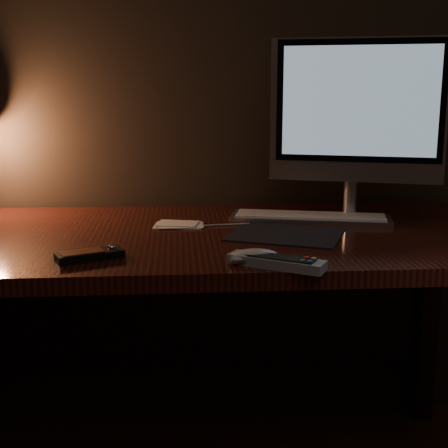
{
  "coord_description": "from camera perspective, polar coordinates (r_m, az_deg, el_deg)",
  "views": [
    {
      "loc": [
        -0.08,
        0.26,
        1.13
      ],
      "look_at": [
        0.03,
        1.73,
        0.8
      ],
      "focal_mm": 50.0,
      "sensor_mm": 36.0,
      "label": 1
    }
  ],
  "objects": [
    {
      "name": "keyboard",
      "position": [
        1.8,
        7.89,
        0.62
      ],
      "size": [
        0.47,
        0.23,
        0.02
      ],
      "primitive_type": "cube",
      "rotation": [
        0.0,
        0.0,
        -0.23
      ],
      "color": "silver",
      "rests_on": "desk"
    },
    {
      "name": "monitor",
      "position": [
        1.78,
        12.07,
        9.77
      ],
      "size": [
        0.47,
        0.18,
        0.5
      ],
      "rotation": [
        0.0,
        0.0,
        -0.31
      ],
      "color": "silver",
      "rests_on": "desk"
    },
    {
      "name": "mouse",
      "position": [
        1.36,
        2.74,
        -3.11
      ],
      "size": [
        0.12,
        0.07,
        0.02
      ],
      "primitive_type": "ellipsoid",
      "rotation": [
        0.0,
        0.0,
        0.11
      ],
      "color": "white",
      "rests_on": "desk"
    },
    {
      "name": "media_remote",
      "position": [
        1.41,
        -12.18,
        -2.77
      ],
      "size": [
        0.16,
        0.11,
        0.03
      ],
      "rotation": [
        0.0,
        0.0,
        0.41
      ],
      "color": "black",
      "rests_on": "desk"
    },
    {
      "name": "desk",
      "position": [
        1.74,
        -1.48,
        -4.32
      ],
      "size": [
        1.6,
        0.75,
        0.75
      ],
      "color": "#3C140D",
      "rests_on": "ground"
    },
    {
      "name": "cable",
      "position": [
        1.71,
        2.37,
        -0.1
      ],
      "size": [
        0.49,
        0.06,
        0.0
      ],
      "primitive_type": "cylinder",
      "rotation": [
        0.0,
        1.57,
        -0.1
      ],
      "color": "white",
      "rests_on": "desk"
    },
    {
      "name": "tv_remote",
      "position": [
        1.33,
        4.79,
        -3.45
      ],
      "size": [
        0.21,
        0.15,
        0.03
      ],
      "rotation": [
        0.0,
        0.0,
        -0.54
      ],
      "color": "gray",
      "rests_on": "desk"
    },
    {
      "name": "papers",
      "position": [
        1.71,
        -4.17,
        -0.06
      ],
      "size": [
        0.14,
        0.1,
        0.01
      ],
      "primitive_type": "cube",
      "rotation": [
        0.0,
        0.0,
        -0.12
      ],
      "color": "white",
      "rests_on": "desk"
    },
    {
      "name": "mousepad",
      "position": [
        1.61,
        5.65,
        -0.95
      ],
      "size": [
        0.34,
        0.31,
        0.0
      ],
      "primitive_type": "cube",
      "rotation": [
        0.0,
        0.0,
        -0.39
      ],
      "color": "black",
      "rests_on": "desk"
    }
  ]
}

